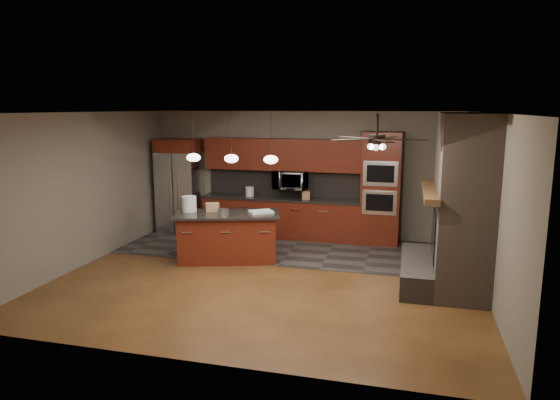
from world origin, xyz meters
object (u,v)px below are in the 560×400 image
(oven_tower, at_px, (381,189))
(white_bucket, at_px, (189,204))
(microwave, at_px, (290,180))
(paint_can, at_px, (223,213))
(paint_tray, at_px, (261,212))
(kitchen_island, at_px, (228,237))
(counter_box, at_px, (306,195))
(cardboard_box, at_px, (212,207))
(counter_bucket, at_px, (250,191))
(refrigerator, at_px, (180,186))

(oven_tower, height_order, white_bucket, oven_tower)
(microwave, relative_size, paint_can, 3.69)
(paint_can, bearing_deg, paint_tray, 38.18)
(microwave, xyz_separation_m, paint_can, (-0.72, -2.27, -0.31))
(kitchen_island, relative_size, counter_box, 12.07)
(paint_can, bearing_deg, kitchen_island, 94.76)
(microwave, relative_size, paint_tray, 1.74)
(oven_tower, distance_m, cardboard_box, 3.58)
(counter_bucket, bearing_deg, counter_box, -2.20)
(kitchen_island, xyz_separation_m, white_bucket, (-0.76, -0.02, 0.60))
(microwave, bearing_deg, counter_box, -15.03)
(oven_tower, relative_size, microwave, 3.25)
(counter_bucket, relative_size, counter_box, 1.22)
(refrigerator, bearing_deg, cardboard_box, -49.24)
(refrigerator, relative_size, counter_bucket, 10.06)
(kitchen_island, bearing_deg, paint_can, -102.00)
(white_bucket, height_order, counter_bucket, white_bucket)
(oven_tower, relative_size, paint_can, 12.02)
(oven_tower, distance_m, refrigerator, 4.59)
(paint_tray, bearing_deg, refrigerator, 110.09)
(counter_box, bearing_deg, oven_tower, -18.82)
(white_bucket, distance_m, counter_box, 2.69)
(paint_can, bearing_deg, counter_box, 63.14)
(microwave, bearing_deg, paint_tray, -94.42)
(refrigerator, xyz_separation_m, white_bucket, (1.11, -1.90, -0.02))
(paint_tray, bearing_deg, oven_tower, 3.76)
(microwave, bearing_deg, kitchen_island, -110.38)
(paint_tray, xyz_separation_m, cardboard_box, (-0.95, -0.09, 0.06))
(white_bucket, height_order, paint_can, white_bucket)
(oven_tower, xyz_separation_m, cardboard_box, (-3.06, -1.84, -0.19))
(counter_box, bearing_deg, refrigerator, 160.26)
(white_bucket, xyz_separation_m, paint_tray, (1.36, 0.23, -0.13))
(paint_tray, relative_size, cardboard_box, 1.69)
(refrigerator, bearing_deg, counter_bucket, 2.76)
(cardboard_box, distance_m, counter_bucket, 1.86)
(counter_box, bearing_deg, paint_can, -137.21)
(kitchen_island, bearing_deg, oven_tower, 18.88)
(kitchen_island, bearing_deg, refrigerator, 118.09)
(oven_tower, relative_size, kitchen_island, 1.12)
(kitchen_island, bearing_deg, microwave, 52.86)
(kitchen_island, distance_m, paint_tray, 0.80)
(paint_tray, height_order, cardboard_box, cardboard_box)
(counter_box, bearing_deg, white_bucket, -154.48)
(paint_can, bearing_deg, cardboard_box, 134.88)
(counter_bucket, bearing_deg, paint_tray, -65.74)
(kitchen_island, relative_size, white_bucket, 7.16)
(paint_can, xyz_separation_m, counter_box, (1.10, 2.17, 0.00))
(microwave, xyz_separation_m, cardboard_box, (-1.09, -1.90, -0.30))
(oven_tower, distance_m, kitchen_island, 3.43)
(oven_tower, distance_m, paint_can, 3.49)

